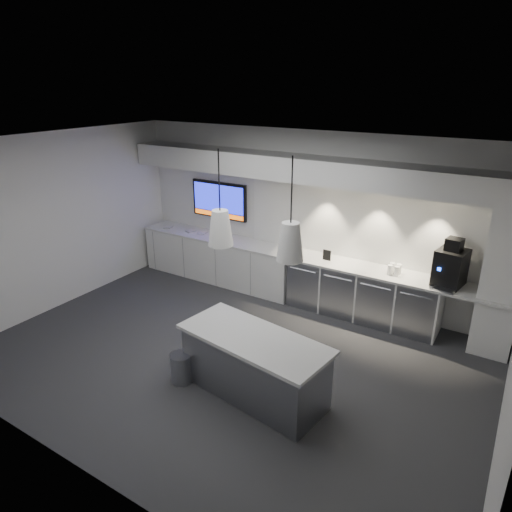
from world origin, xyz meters
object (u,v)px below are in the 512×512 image
Objects in this scene: island at (254,365)px; bin at (181,368)px; coffee_machine at (451,266)px; wall_tv at (219,200)px.

island is 1.02m from bin.
island is 2.80× the size of coffee_machine.
wall_tv is 1.72× the size of coffee_machine.
bin is 0.56× the size of coffee_machine.
wall_tv is 0.61× the size of island.
coffee_machine is at bearing -3.21° from wall_tv.
island is at bearing -48.03° from wall_tv.
bin is 4.16m from coffee_machine.
coffee_machine is (1.74, 2.71, 0.78)m from island.
island is at bearing 17.36° from bin.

